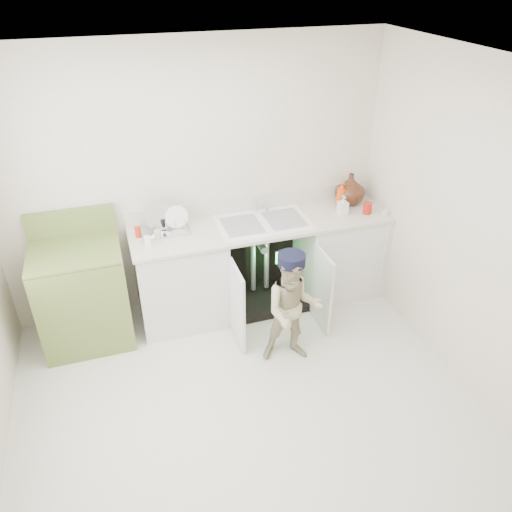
# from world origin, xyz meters

# --- Properties ---
(ground) EXTENTS (3.50, 3.50, 0.00)m
(ground) POSITION_xyz_m (0.00, 0.00, 0.00)
(ground) COLOR beige
(ground) RESTS_ON ground
(room_shell) EXTENTS (6.00, 5.50, 1.26)m
(room_shell) POSITION_xyz_m (0.00, 0.00, 1.25)
(room_shell) COLOR beige
(room_shell) RESTS_ON ground
(counter_run) EXTENTS (2.44, 1.02, 1.21)m
(counter_run) POSITION_xyz_m (0.57, 1.21, 0.47)
(counter_run) COLOR silver
(counter_run) RESTS_ON ground
(avocado_stove) EXTENTS (0.75, 0.65, 1.16)m
(avocado_stove) POSITION_xyz_m (-1.12, 1.18, 0.48)
(avocado_stove) COLOR olive
(avocado_stove) RESTS_ON ground
(repair_worker) EXTENTS (0.57, 0.74, 1.03)m
(repair_worker) POSITION_xyz_m (0.53, 0.37, 0.52)
(repair_worker) COLOR tan
(repair_worker) RESTS_ON ground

